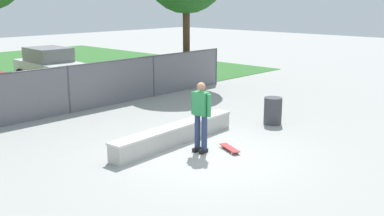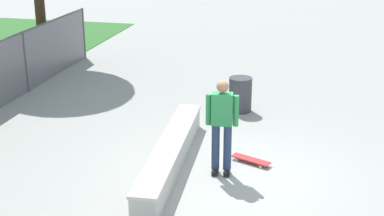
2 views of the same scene
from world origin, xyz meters
name	(u,v)px [view 1 (image 1 of 2)]	position (x,y,z in m)	size (l,w,h in m)	color
ground_plane	(208,155)	(0.00, 0.00, 0.00)	(80.00, 80.00, 0.00)	#9E9E99
concrete_ledge	(176,134)	(0.15, 1.31, 0.26)	(4.49, 0.77, 0.51)	#B7B5AD
skateboarder	(201,114)	(0.07, 0.32, 1.01)	(0.30, 0.60, 1.82)	black
skateboard	(230,148)	(0.66, -0.17, 0.07)	(0.50, 0.81, 0.09)	red
chainlink_fence	(69,87)	(0.00, 6.36, 0.91)	(15.63, 0.07, 1.66)	#4C4C51
car_white	(50,65)	(2.60, 12.18, 0.84)	(2.18, 4.28, 1.66)	silver
trash_bin	(273,111)	(3.64, 0.50, 0.42)	(0.56, 0.56, 0.85)	#3F3F44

